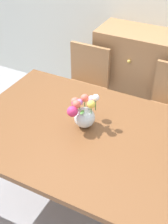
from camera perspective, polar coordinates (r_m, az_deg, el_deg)
The scene contains 5 objects.
ground_plane at distance 2.70m, azimuth -0.47°, elevation -15.89°, with size 12.00×12.00×0.00m, color #939399.
dining_table at distance 2.20m, azimuth -0.55°, elevation -5.01°, with size 1.60×1.15×0.77m.
chair_left at distance 3.11m, azimuth 0.15°, elevation 5.24°, with size 0.42×0.42×0.90m.
dresser at distance 3.27m, azimuth 14.32°, elevation 5.31°, with size 1.40×0.47×1.00m.
flower_vase at distance 2.11m, azimuth -0.19°, elevation -0.15°, with size 0.19×0.26×0.25m.
Camera 1 is at (0.77, -1.44, 2.15)m, focal length 49.10 mm.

